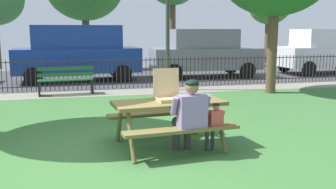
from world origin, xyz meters
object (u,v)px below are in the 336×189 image
Objects in this scene: park_bench_center at (66,81)px; parked_car_right at (204,52)px; pizza_box_open at (169,94)px; parked_car_center at (77,52)px; pizza_slice_on_table at (193,99)px; parked_car_far_right at (326,51)px; child_at_table at (214,122)px; picnic_table_foreground at (169,111)px; adult_at_table at (190,114)px; far_tree_right at (270,6)px; lamp_post_walkway at (168,8)px.

parked_car_right is at bearing 30.42° from park_bench_center.
pizza_box_open is 0.11× the size of parked_car_center.
parked_car_center is (-1.42, 8.71, 0.23)m from pizza_box_open.
pizza_slice_on_table is 0.06× the size of parked_car_far_right.
pizza_box_open reaches higher than child_at_table.
parked_car_far_right is at bearing -0.01° from parked_car_center.
picnic_table_foreground is 0.78m from child_at_table.
park_bench_center is (-1.80, 5.54, -0.45)m from pizza_box_open.
parked_car_far_right reaches higher than park_bench_center.
adult_at_table is 9.45m from parked_car_center.
far_tree_right reaches higher than parked_car_right.
parked_car_far_right is (9.30, 8.82, 0.41)m from picnic_table_foreground.
picnic_table_foreground is 0.44× the size of parked_car_right.
parked_car_right reaches higher than pizza_slice_on_table.
parked_car_center is (-2.00, 9.30, 0.60)m from child_at_table.
pizza_slice_on_table is 0.58m from adult_at_table.
pizza_box_open is 0.12× the size of parked_car_far_right.
far_tree_right is at bearing 59.17° from child_at_table.
pizza_box_open is at bearing 106.33° from adult_at_table.
adult_at_table is at bearing -72.13° from park_bench_center.
picnic_table_foreground is at bearing 113.11° from adult_at_table.
adult_at_table is at bearing -110.26° from parked_car_right.
park_bench_center reaches higher than child_at_table.
park_bench_center reaches higher than pizza_slice_on_table.
pizza_slice_on_table is 0.31× the size of child_at_table.
pizza_slice_on_table is at bearing 67.95° from adult_at_table.
adult_at_table is at bearing -66.89° from picnic_table_foreground.
parked_car_center reaches higher than pizza_box_open.
parked_car_right is (3.64, 8.83, 0.41)m from picnic_table_foreground.
park_bench_center is (-2.38, 6.12, -0.08)m from child_at_table.
parked_car_far_right is (9.09, 9.31, 0.35)m from adult_at_table.
lamp_post_walkway is (3.15, 0.19, 2.16)m from park_bench_center.
parked_car_far_right is (7.92, 2.99, -1.57)m from lamp_post_walkway.
far_tree_right is (9.39, 14.18, 2.37)m from pizza_box_open.
picnic_table_foreground is 0.43× the size of parked_car_far_right.
child_at_table is at bearing 1.07° from adult_at_table.
pizza_box_open is at bearing -103.29° from lamp_post_walkway.
pizza_box_open is at bearing 134.33° from child_at_table.
pizza_slice_on_table is 0.61m from child_at_table.
pizza_box_open is 8.83m from parked_car_center.
picnic_table_foreground is 9.56m from parked_car_right.
parked_car_center is at bearing -180.00° from parked_car_right.
lamp_post_walkway is 0.97× the size of far_tree_right.
pizza_box_open is 0.43× the size of adult_at_table.
park_bench_center is 3.27m from parked_car_center.
parked_car_center is 5.03m from parked_car_right.
pizza_slice_on_table is at bearing 5.19° from picnic_table_foreground.
picnic_table_foreground is 0.44× the size of far_tree_right.
parked_car_right is at bearing 52.92° from lamp_post_walkway.
lamp_post_walkway is at bearing 82.98° from child_at_table.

